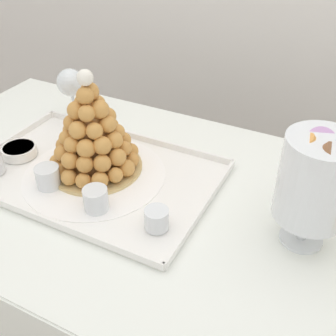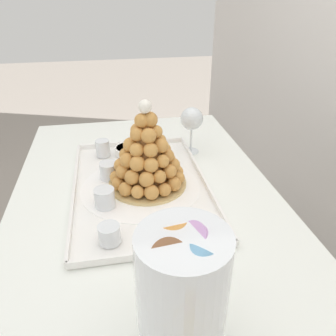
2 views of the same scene
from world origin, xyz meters
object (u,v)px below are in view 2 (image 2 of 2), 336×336
at_px(serving_tray, 141,187).
at_px(dessert_cup_left, 103,149).
at_px(dessert_cup_mid_right, 109,235).
at_px(wine_glass, 192,120).
at_px(croquembouche, 147,155).
at_px(macaron_goblet, 183,282).
at_px(dessert_cup_centre, 105,199).
at_px(creme_brulee_ramekin, 128,150).
at_px(dessert_cup_mid_left, 109,171).

bearing_deg(serving_tray, dessert_cup_left, -154.87).
height_order(dessert_cup_mid_right, wine_glass, wine_glass).
xyz_separation_m(croquembouche, macaron_goblet, (0.53, -0.01, 0.05)).
height_order(dessert_cup_centre, wine_glass, wine_glass).
distance_m(serving_tray, macaron_goblet, 0.54).
bearing_deg(serving_tray, creme_brulee_ramekin, -175.02).
xyz_separation_m(dessert_cup_mid_left, creme_brulee_ramekin, (-0.16, 0.07, -0.01)).
bearing_deg(dessert_cup_centre, dessert_cup_mid_right, 2.99).
height_order(dessert_cup_left, wine_glass, wine_glass).
bearing_deg(macaron_goblet, creme_brulee_ramekin, -177.49).
relative_size(serving_tray, dessert_cup_mid_left, 10.29).
bearing_deg(croquembouche, dessert_cup_left, -149.20).
xyz_separation_m(dessert_cup_left, creme_brulee_ramekin, (-0.00, 0.09, -0.01)).
relative_size(serving_tray, macaron_goblet, 2.34).
distance_m(dessert_cup_mid_left, creme_brulee_ramekin, 0.18).
distance_m(serving_tray, creme_brulee_ramekin, 0.23).
bearing_deg(dessert_cup_left, dessert_cup_mid_left, 6.18).
bearing_deg(dessert_cup_mid_left, serving_tray, 52.61).
bearing_deg(dessert_cup_left, wine_glass, 88.35).
height_order(serving_tray, macaron_goblet, macaron_goblet).
bearing_deg(creme_brulee_ramekin, dessert_cup_mid_right, -9.73).
relative_size(dessert_cup_centre, wine_glass, 0.33).
distance_m(serving_tray, wine_glass, 0.33).
bearing_deg(dessert_cup_left, macaron_goblet, 9.17).
bearing_deg(wine_glass, dessert_cup_mid_right, -34.44).
distance_m(dessert_cup_mid_right, macaron_goblet, 0.33).
height_order(serving_tray, creme_brulee_ramekin, creme_brulee_ramekin).
distance_m(dessert_cup_left, dessert_cup_mid_left, 0.16).
bearing_deg(dessert_cup_left, serving_tray, 25.13).
height_order(creme_brulee_ramekin, macaron_goblet, macaron_goblet).
bearing_deg(creme_brulee_ramekin, dessert_cup_centre, -15.60).
relative_size(croquembouche, dessert_cup_mid_left, 4.52).
relative_size(serving_tray, wine_glass, 3.57).
distance_m(macaron_goblet, wine_glass, 0.77).
bearing_deg(dessert_cup_centre, creme_brulee_ramekin, 164.40).
xyz_separation_m(creme_brulee_ramekin, wine_glass, (0.01, 0.23, 0.10)).
bearing_deg(macaron_goblet, croquembouche, 178.89).
distance_m(dessert_cup_centre, dessert_cup_mid_right, 0.15).
bearing_deg(dessert_cup_mid_left, dessert_cup_left, -173.82).
relative_size(dessert_cup_left, creme_brulee_ramekin, 0.65).
bearing_deg(macaron_goblet, dessert_cup_left, -170.83).
bearing_deg(serving_tray, dessert_cup_mid_right, -23.13).
bearing_deg(serving_tray, wine_glass, 136.19).
xyz_separation_m(croquembouche, dessert_cup_mid_left, (-0.06, -0.11, -0.08)).
bearing_deg(serving_tray, dessert_cup_centre, -52.52).
height_order(serving_tray, dessert_cup_centre, dessert_cup_centre).
bearing_deg(dessert_cup_mid_left, creme_brulee_ramekin, 156.47).
relative_size(creme_brulee_ramekin, wine_glass, 0.54).
distance_m(croquembouche, macaron_goblet, 0.53).
relative_size(serving_tray, dessert_cup_mid_right, 11.45).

